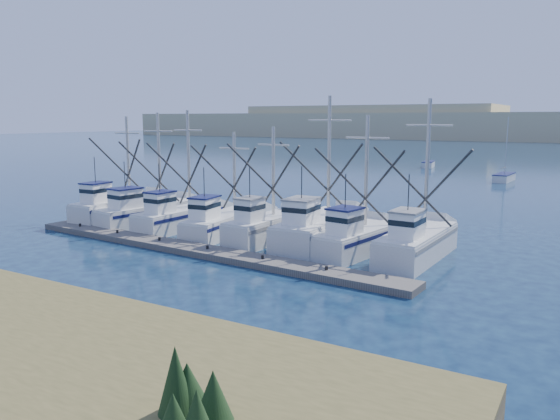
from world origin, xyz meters
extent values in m
plane|color=#0B1934|center=(0.00, 0.00, 0.00)|extent=(500.00, 500.00, 0.00)
cube|color=#635D58|center=(-6.96, 6.64, 0.18)|extent=(27.75, 3.74, 0.37)
cube|color=tan|center=(0.00, 210.00, 5.00)|extent=(360.00, 60.00, 10.00)
cube|color=silver|center=(-18.87, 11.81, 0.81)|extent=(2.71, 8.00, 1.61)
cube|color=white|center=(-18.87, 9.79, 2.36)|extent=(1.45, 1.99, 1.50)
cylinder|color=#B7B2A8|center=(-18.87, 13.16, 4.84)|extent=(0.22, 0.22, 6.46)
cube|color=silver|center=(-15.96, 12.11, 0.69)|extent=(3.66, 8.76, 1.37)
cube|color=white|center=(-15.96, 9.94, 2.12)|extent=(1.74, 2.25, 1.50)
cylinder|color=#B7B2A8|center=(-15.96, 13.56, 4.87)|extent=(0.22, 0.22, 6.99)
cube|color=silver|center=(-12.38, 11.54, 0.70)|extent=(2.56, 7.43, 1.39)
cube|color=white|center=(-12.38, 9.66, 2.14)|extent=(1.39, 1.84, 1.50)
cylinder|color=#B7B2A8|center=(-12.38, 12.79, 4.95)|extent=(0.22, 0.22, 7.11)
cube|color=silver|center=(-8.67, 11.90, 0.64)|extent=(3.24, 8.29, 1.28)
cube|color=white|center=(-8.67, 9.83, 2.03)|extent=(1.54, 2.11, 1.50)
cylinder|color=#B7B2A8|center=(-8.67, 13.28, 4.14)|extent=(0.22, 0.22, 5.71)
cube|color=silver|center=(-4.87, 11.16, 0.77)|extent=(2.39, 6.68, 1.54)
cube|color=white|center=(-4.87, 9.47, 2.29)|extent=(1.29, 1.66, 1.50)
cylinder|color=#B7B2A8|center=(-4.87, 12.29, 4.47)|extent=(0.22, 0.22, 5.87)
cube|color=silver|center=(-1.55, 12.22, 0.83)|extent=(3.20, 8.85, 1.67)
cube|color=white|center=(-1.55, 9.99, 2.42)|extent=(1.68, 2.21, 1.50)
cylinder|color=#B7B2A8|center=(-1.55, 13.71, 5.50)|extent=(0.22, 0.22, 7.67)
cube|color=silver|center=(1.41, 11.48, 0.70)|extent=(3.53, 7.52, 1.40)
cube|color=white|center=(1.41, 9.63, 2.15)|extent=(1.68, 1.96, 1.50)
cylinder|color=#B7B2A8|center=(1.41, 12.72, 4.76)|extent=(0.22, 0.22, 6.73)
cube|color=silver|center=(4.93, 11.85, 0.77)|extent=(2.70, 8.05, 1.54)
cube|color=white|center=(4.93, 9.81, 2.29)|extent=(1.46, 1.99, 1.50)
cylinder|color=#B7B2A8|center=(4.93, 13.20, 5.29)|extent=(0.22, 0.22, 7.50)
cube|color=silver|center=(3.19, 55.91, 0.45)|extent=(2.05, 5.53, 0.90)
cylinder|color=#B7B2A8|center=(3.19, 56.21, 4.50)|extent=(0.12, 0.12, 7.20)
cube|color=silver|center=(-10.62, 71.04, 0.45)|extent=(2.32, 5.15, 0.90)
cylinder|color=#B7B2A8|center=(-10.62, 71.34, 4.50)|extent=(0.12, 0.12, 7.20)
camera|label=1|loc=(13.44, -18.16, 7.94)|focal=35.00mm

